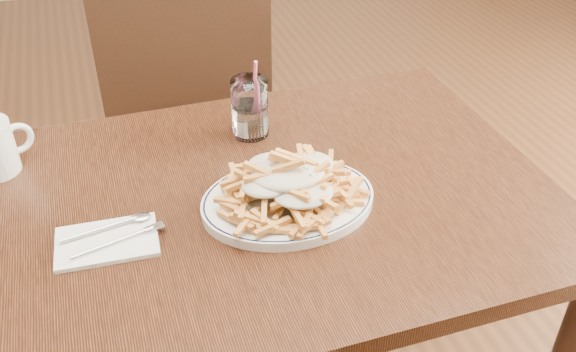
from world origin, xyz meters
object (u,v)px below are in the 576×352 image
object	(u,v)px
chair_far	(191,104)
loaded_fries	(288,178)
table	(250,227)
fries_plate	(288,201)
water_glass	(250,111)

from	to	relation	value
chair_far	loaded_fries	distance (m)	0.82
table	fries_plate	distance (m)	0.12
table	water_glass	bearing A→B (deg)	73.32
fries_plate	water_glass	distance (m)	0.28
chair_far	water_glass	bearing A→B (deg)	-83.85
table	water_glass	world-z (taller)	water_glass
fries_plate	loaded_fries	distance (m)	0.05
table	fries_plate	bearing A→B (deg)	-38.36
fries_plate	loaded_fries	world-z (taller)	loaded_fries
chair_far	fries_plate	world-z (taller)	chair_far
table	loaded_fries	distance (m)	0.17
chair_far	water_glass	xyz separation A→B (m)	(0.05, -0.50, 0.24)
table	chair_far	bearing A→B (deg)	88.93
table	chair_far	xyz separation A→B (m)	(0.01, 0.73, -0.10)
chair_far	fries_plate	bearing A→B (deg)	-86.25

